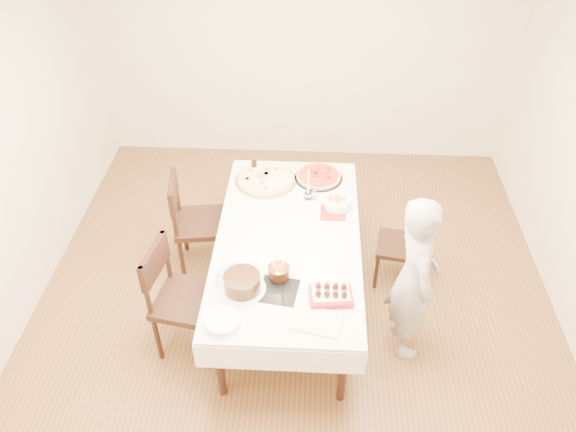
{
  "coord_description": "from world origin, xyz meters",
  "views": [
    {
      "loc": [
        0.11,
        -3.23,
        3.73
      ],
      "look_at": [
        -0.06,
        0.09,
        0.97
      ],
      "focal_mm": 35.0,
      "sensor_mm": 36.0,
      "label": 1
    }
  ],
  "objects_px": {
    "pizza_pepperoni": "(319,176)",
    "birthday_cake": "(279,269)",
    "dining_table": "(288,271)",
    "chair_left_savory": "(202,223)",
    "chair_left_dessert": "(188,301)",
    "cola_glass": "(254,166)",
    "strawberry_box": "(331,295)",
    "layer_cake": "(242,283)",
    "person": "(414,278)",
    "chair_right_savory": "(399,245)",
    "pasta_bowl": "(337,203)",
    "pizza_white": "(266,179)",
    "taper_candle": "(308,184)"
  },
  "relations": [
    {
      "from": "pizza_pepperoni",
      "to": "birthday_cake",
      "type": "bearing_deg",
      "value": -102.49
    },
    {
      "from": "person",
      "to": "cola_glass",
      "type": "bearing_deg",
      "value": 36.02
    },
    {
      "from": "pizza_pepperoni",
      "to": "chair_right_savory",
      "type": "bearing_deg",
      "value": -33.73
    },
    {
      "from": "chair_left_dessert",
      "to": "pasta_bowl",
      "type": "relative_size",
      "value": 4.57
    },
    {
      "from": "dining_table",
      "to": "layer_cake",
      "type": "distance_m",
      "value": 0.78
    },
    {
      "from": "chair_left_savory",
      "to": "layer_cake",
      "type": "relative_size",
      "value": 2.89
    },
    {
      "from": "chair_left_dessert",
      "to": "strawberry_box",
      "type": "bearing_deg",
      "value": -177.79
    },
    {
      "from": "taper_candle",
      "to": "chair_right_savory",
      "type": "bearing_deg",
      "value": -12.51
    },
    {
      "from": "strawberry_box",
      "to": "pizza_white",
      "type": "bearing_deg",
      "value": 112.58
    },
    {
      "from": "person",
      "to": "pizza_pepperoni",
      "type": "xyz_separation_m",
      "value": [
        -0.72,
        1.2,
        0.04
      ]
    },
    {
      "from": "pasta_bowl",
      "to": "strawberry_box",
      "type": "relative_size",
      "value": 0.73
    },
    {
      "from": "pizza_pepperoni",
      "to": "strawberry_box",
      "type": "distance_m",
      "value": 1.45
    },
    {
      "from": "dining_table",
      "to": "layer_cake",
      "type": "relative_size",
      "value": 6.36
    },
    {
      "from": "chair_left_dessert",
      "to": "person",
      "type": "relative_size",
      "value": 0.69
    },
    {
      "from": "chair_right_savory",
      "to": "layer_cake",
      "type": "bearing_deg",
      "value": -134.63
    },
    {
      "from": "chair_right_savory",
      "to": "strawberry_box",
      "type": "xyz_separation_m",
      "value": [
        -0.62,
        -0.97,
        0.39
      ]
    },
    {
      "from": "chair_right_savory",
      "to": "layer_cake",
      "type": "height_order",
      "value": "layer_cake"
    },
    {
      "from": "dining_table",
      "to": "chair_left_dessert",
      "type": "xyz_separation_m",
      "value": [
        -0.74,
        -0.49,
        0.13
      ]
    },
    {
      "from": "dining_table",
      "to": "pizza_white",
      "type": "relative_size",
      "value": 3.85
    },
    {
      "from": "person",
      "to": "layer_cake",
      "type": "height_order",
      "value": "person"
    },
    {
      "from": "birthday_cake",
      "to": "chair_left_dessert",
      "type": "bearing_deg",
      "value": -176.39
    },
    {
      "from": "dining_table",
      "to": "chair_right_savory",
      "type": "distance_m",
      "value": 1.01
    },
    {
      "from": "chair_left_savory",
      "to": "dining_table",
      "type": "bearing_deg",
      "value": 142.8
    },
    {
      "from": "chair_right_savory",
      "to": "pasta_bowl",
      "type": "height_order",
      "value": "pasta_bowl"
    },
    {
      "from": "birthday_cake",
      "to": "strawberry_box",
      "type": "relative_size",
      "value": 0.52
    },
    {
      "from": "cola_glass",
      "to": "birthday_cake",
      "type": "xyz_separation_m",
      "value": [
        0.31,
        -1.36,
        0.04
      ]
    },
    {
      "from": "chair_right_savory",
      "to": "taper_candle",
      "type": "xyz_separation_m",
      "value": [
        -0.81,
        0.18,
        0.51
      ]
    },
    {
      "from": "pasta_bowl",
      "to": "chair_right_savory",
      "type": "bearing_deg",
      "value": -6.7
    },
    {
      "from": "pizza_pepperoni",
      "to": "birthday_cake",
      "type": "height_order",
      "value": "birthday_cake"
    },
    {
      "from": "dining_table",
      "to": "chair_left_savory",
      "type": "xyz_separation_m",
      "value": [
        -0.8,
        0.45,
        0.11
      ]
    },
    {
      "from": "chair_left_dessert",
      "to": "layer_cake",
      "type": "relative_size",
      "value": 2.99
    },
    {
      "from": "chair_left_savory",
      "to": "pasta_bowl",
      "type": "xyz_separation_m",
      "value": [
        1.19,
        -0.05,
        0.31
      ]
    },
    {
      "from": "cola_glass",
      "to": "layer_cake",
      "type": "distance_m",
      "value": 1.49
    },
    {
      "from": "pizza_white",
      "to": "taper_candle",
      "type": "xyz_separation_m",
      "value": [
        0.38,
        -0.23,
        0.13
      ]
    },
    {
      "from": "dining_table",
      "to": "taper_candle",
      "type": "xyz_separation_m",
      "value": [
        0.15,
        0.52,
        0.53
      ]
    },
    {
      "from": "pizza_white",
      "to": "layer_cake",
      "type": "bearing_deg",
      "value": -92.55
    },
    {
      "from": "cola_glass",
      "to": "taper_candle",
      "type": "bearing_deg",
      "value": -38.35
    },
    {
      "from": "pizza_white",
      "to": "pasta_bowl",
      "type": "height_order",
      "value": "pasta_bowl"
    },
    {
      "from": "chair_right_savory",
      "to": "taper_candle",
      "type": "distance_m",
      "value": 0.97
    },
    {
      "from": "taper_candle",
      "to": "pizza_pepperoni",
      "type": "bearing_deg",
      "value": 73.71
    },
    {
      "from": "pizza_pepperoni",
      "to": "birthday_cake",
      "type": "relative_size",
      "value": 2.76
    },
    {
      "from": "chair_right_savory",
      "to": "pasta_bowl",
      "type": "relative_size",
      "value": 3.63
    },
    {
      "from": "pasta_bowl",
      "to": "pizza_white",
      "type": "bearing_deg",
      "value": 151.73
    },
    {
      "from": "layer_cake",
      "to": "birthday_cake",
      "type": "distance_m",
      "value": 0.29
    },
    {
      "from": "pizza_white",
      "to": "layer_cake",
      "type": "relative_size",
      "value": 1.65
    },
    {
      "from": "chair_left_dessert",
      "to": "cola_glass",
      "type": "height_order",
      "value": "chair_left_dessert"
    },
    {
      "from": "chair_right_savory",
      "to": "pizza_pepperoni",
      "type": "distance_m",
      "value": 0.94
    },
    {
      "from": "pizza_pepperoni",
      "to": "cola_glass",
      "type": "distance_m",
      "value": 0.6
    },
    {
      "from": "pasta_bowl",
      "to": "layer_cake",
      "type": "distance_m",
      "value": 1.2
    },
    {
      "from": "chair_left_savory",
      "to": "birthday_cake",
      "type": "distance_m",
      "value": 1.22
    }
  ]
}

